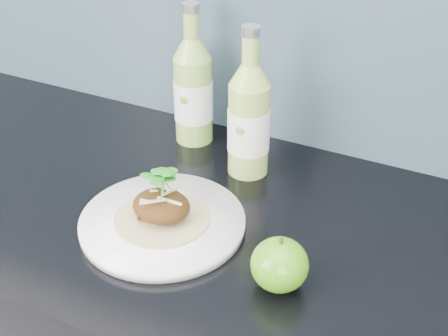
{
  "coord_description": "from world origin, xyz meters",
  "views": [
    {
      "loc": [
        0.4,
        0.97,
        1.52
      ],
      "look_at": [
        0.04,
        1.69,
        1.0
      ],
      "focal_mm": 50.0,
      "sensor_mm": 36.0,
      "label": 1
    }
  ],
  "objects": [
    {
      "name": "green_apple",
      "position": [
        0.18,
        1.59,
        0.94
      ],
      "size": [
        0.1,
        0.1,
        0.09
      ],
      "rotation": [
        0.0,
        0.0,
        -0.27
      ],
      "color": "#39800D",
      "rests_on": "kitchen_counter"
    },
    {
      "name": "dinner_plate",
      "position": [
        -0.04,
        1.63,
        0.91
      ],
      "size": [
        0.34,
        0.34,
        0.02
      ],
      "color": "white",
      "rests_on": "kitchen_counter"
    },
    {
      "name": "pork_taco",
      "position": [
        -0.04,
        1.63,
        0.94
      ],
      "size": [
        0.15,
        0.15,
        0.1
      ],
      "color": "tan",
      "rests_on": "dinner_plate"
    },
    {
      "name": "cider_bottle_left",
      "position": [
        -0.13,
        1.91,
        1.0
      ],
      "size": [
        0.1,
        0.1,
        0.27
      ],
      "rotation": [
        0.0,
        0.0,
        0.36
      ],
      "color": "#8AB24A",
      "rests_on": "kitchen_counter"
    },
    {
      "name": "cider_bottle_right",
      "position": [
        0.02,
        1.85,
        1.0
      ],
      "size": [
        0.1,
        0.1,
        0.27
      ],
      "rotation": [
        0.0,
        0.0,
        0.37
      ],
      "color": "#9FBF4F",
      "rests_on": "kitchen_counter"
    }
  ]
}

